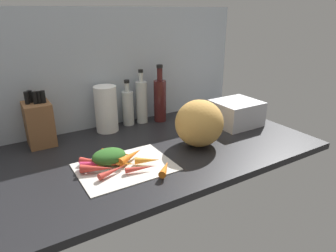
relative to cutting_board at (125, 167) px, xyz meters
The scene contains 21 objects.
ground_plane 13.44cm from the cutting_board, 59.23° to the left, with size 170.00×80.00×3.00cm, color black.
wall_back 58.45cm from the cutting_board, 82.24° to the left, with size 170.00×3.00×60.00cm, color #ADB7C1.
cutting_board is the anchor object (origin of this frame).
carrot_0 11.50cm from the cutting_board, 154.25° to the left, with size 3.12×3.12×12.17cm, color #B2264C.
carrot_1 9.00cm from the cutting_board, 19.52° to the right, with size 2.89×2.89×10.06cm, color orange.
carrot_2 5.81cm from the cutting_board, 40.90° to the left, with size 3.55×3.55×13.94cm, color orange.
carrot_3 7.56cm from the cutting_board, 65.01° to the right, with size 2.22×2.22×11.24cm, color red.
carrot_4 10.15cm from the cutting_board, 83.71° to the left, with size 2.05×2.05×15.37cm, color orange.
carrot_5 3.55cm from the cutting_board, 157.48° to the left, with size 2.47×2.47×16.19cm, color orange.
carrot_6 11.39cm from the cutting_board, behind, with size 3.35×3.35×12.43cm, color red.
carrot_7 7.57cm from the cutting_board, 152.95° to the right, with size 2.43×2.43×12.13cm, color red.
carrot_8 10.11cm from the cutting_board, 149.00° to the left, with size 2.75×2.75×17.00cm, color red.
carrot_9 16.54cm from the cutting_board, 47.67° to the right, with size 2.89×2.89×10.29cm, color orange.
carrot_greens_pile 7.95cm from the cutting_board, 127.97° to the left, with size 13.74×10.57×5.81cm, color #2D6023.
winter_squash 39.21cm from the cutting_board, ahead, with size 22.20×21.58×21.35cm, color gold.
knife_block 48.54cm from the cutting_board, 120.21° to the left, with size 11.41×13.97×25.39cm.
paper_towel_roll 43.25cm from the cutting_board, 78.71° to the left, with size 11.28×11.28×23.42cm, color white.
bottle_0 49.29cm from the cutting_board, 63.94° to the left, with size 6.02×6.02×24.62cm.
bottle_1 53.19cm from the cutting_board, 55.75° to the left, with size 6.11×6.11×29.35cm.
bottle_2 56.98cm from the cutting_board, 45.57° to the left, with size 6.80×6.80×31.35cm.
dish_rack 72.49cm from the cutting_board, 10.52° to the left, with size 23.33×21.11×13.03cm, color silver.
Camera 1 is at (-46.98, -109.52, 58.41)cm, focal length 31.98 mm.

